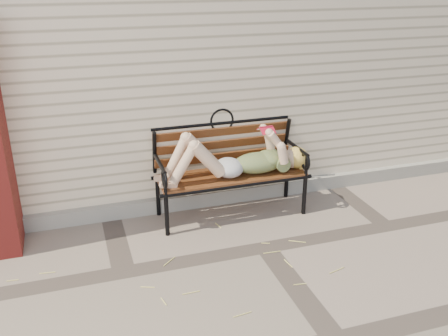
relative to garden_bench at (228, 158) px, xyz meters
name	(u,v)px	position (x,y,z in m)	size (l,w,h in m)	color
ground	(266,247)	(0.09, -0.80, -0.57)	(80.00, 80.00, 0.00)	gray
house_wall	(182,33)	(0.09, 2.20, 0.93)	(8.00, 4.00, 3.00)	beige
foundation_strip	(231,195)	(0.09, 0.17, -0.50)	(8.00, 0.10, 0.15)	gray
garden_bench	(228,158)	(0.00, 0.00, 0.00)	(1.58, 0.63, 1.02)	black
reading_woman	(234,159)	(0.01, -0.13, 0.03)	(1.49, 0.34, 0.47)	#0A3E4B
straw_scatter	(174,277)	(-0.79, -1.00, -0.57)	(2.72, 1.66, 0.01)	#E7D670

